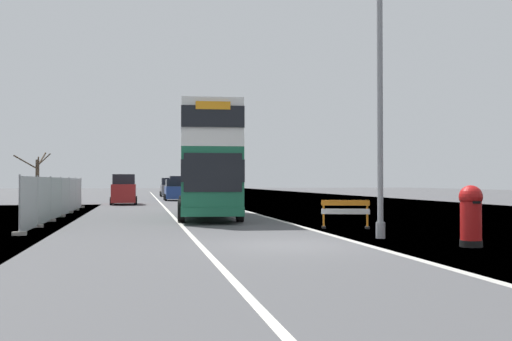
{
  "coord_description": "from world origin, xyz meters",
  "views": [
    {
      "loc": [
        -4.04,
        -15.96,
        1.76
      ],
      "look_at": [
        0.63,
        8.07,
        2.2
      ],
      "focal_mm": 41.9,
      "sensor_mm": 36.0,
      "label": 1
    }
  ],
  "objects_px": {
    "roadworks_barrier": "(345,211)",
    "car_receding_mid": "(175,190)",
    "red_pillar_postbox": "(471,213)",
    "car_far_side": "(169,188)",
    "lamppost_foreground": "(380,90)",
    "double_decker_bus": "(208,161)",
    "car_receding_far": "(177,188)",
    "car_oncoming_near": "(124,190)"
  },
  "relations": [
    {
      "from": "roadworks_barrier",
      "to": "car_receding_mid",
      "type": "xyz_separation_m",
      "value": [
        -4.41,
        34.01,
        0.26
      ]
    },
    {
      "from": "red_pillar_postbox",
      "to": "car_receding_mid",
      "type": "height_order",
      "value": "car_receding_mid"
    },
    {
      "from": "roadworks_barrier",
      "to": "car_far_side",
      "type": "distance_m",
      "value": 49.07
    },
    {
      "from": "red_pillar_postbox",
      "to": "lamppost_foreground",
      "type": "bearing_deg",
      "value": 118.19
    },
    {
      "from": "double_decker_bus",
      "to": "car_receding_far",
      "type": "relative_size",
      "value": 2.46
    },
    {
      "from": "lamppost_foreground",
      "to": "car_far_side",
      "type": "height_order",
      "value": "lamppost_foreground"
    },
    {
      "from": "car_receding_mid",
      "to": "car_far_side",
      "type": "bearing_deg",
      "value": 89.49
    },
    {
      "from": "car_receding_mid",
      "to": "car_receding_far",
      "type": "xyz_separation_m",
      "value": [
        0.68,
        7.49,
        0.15
      ]
    },
    {
      "from": "roadworks_barrier",
      "to": "lamppost_foreground",
      "type": "bearing_deg",
      "value": -93.82
    },
    {
      "from": "double_decker_bus",
      "to": "car_oncoming_near",
      "type": "bearing_deg",
      "value": 104.06
    },
    {
      "from": "double_decker_bus",
      "to": "roadworks_barrier",
      "type": "xyz_separation_m",
      "value": [
        4.31,
        -7.58,
        -2.08
      ]
    },
    {
      "from": "car_receding_mid",
      "to": "car_receding_far",
      "type": "height_order",
      "value": "car_receding_far"
    },
    {
      "from": "double_decker_bus",
      "to": "roadworks_barrier",
      "type": "bearing_deg",
      "value": -60.38
    },
    {
      "from": "lamppost_foreground",
      "to": "car_oncoming_near",
      "type": "relative_size",
      "value": 2.16
    },
    {
      "from": "car_oncoming_near",
      "to": "double_decker_bus",
      "type": "bearing_deg",
      "value": -75.94
    },
    {
      "from": "lamppost_foreground",
      "to": "car_oncoming_near",
      "type": "xyz_separation_m",
      "value": [
        -8.47,
        29.18,
        -3.5
      ]
    },
    {
      "from": "red_pillar_postbox",
      "to": "roadworks_barrier",
      "type": "height_order",
      "value": "red_pillar_postbox"
    },
    {
      "from": "car_receding_far",
      "to": "red_pillar_postbox",
      "type": "bearing_deg",
      "value": -84.17
    },
    {
      "from": "car_receding_mid",
      "to": "car_receding_far",
      "type": "distance_m",
      "value": 7.52
    },
    {
      "from": "car_receding_far",
      "to": "roadworks_barrier",
      "type": "bearing_deg",
      "value": -84.86
    },
    {
      "from": "car_receding_mid",
      "to": "car_receding_far",
      "type": "relative_size",
      "value": 1.0
    },
    {
      "from": "double_decker_bus",
      "to": "car_receding_mid",
      "type": "bearing_deg",
      "value": 90.23
    },
    {
      "from": "roadworks_barrier",
      "to": "car_receding_far",
      "type": "xyz_separation_m",
      "value": [
        -3.73,
        41.5,
        0.41
      ]
    },
    {
      "from": "car_receding_far",
      "to": "double_decker_bus",
      "type": "bearing_deg",
      "value": -90.97
    },
    {
      "from": "double_decker_bus",
      "to": "red_pillar_postbox",
      "type": "bearing_deg",
      "value": -68.86
    },
    {
      "from": "red_pillar_postbox",
      "to": "car_oncoming_near",
      "type": "distance_m",
      "value": 33.38
    },
    {
      "from": "car_oncoming_near",
      "to": "roadworks_barrier",
      "type": "bearing_deg",
      "value": -70.92
    },
    {
      "from": "car_oncoming_near",
      "to": "car_far_side",
      "type": "height_order",
      "value": "car_oncoming_near"
    },
    {
      "from": "roadworks_barrier",
      "to": "car_far_side",
      "type": "height_order",
      "value": "car_far_side"
    },
    {
      "from": "roadworks_barrier",
      "to": "car_far_side",
      "type": "xyz_separation_m",
      "value": [
        -4.28,
        48.88,
        0.34
      ]
    },
    {
      "from": "roadworks_barrier",
      "to": "car_receding_mid",
      "type": "distance_m",
      "value": 34.3
    },
    {
      "from": "double_decker_bus",
      "to": "car_oncoming_near",
      "type": "relative_size",
      "value": 2.4
    },
    {
      "from": "car_receding_mid",
      "to": "lamppost_foreground",
      "type": "bearing_deg",
      "value": -83.75
    },
    {
      "from": "double_decker_bus",
      "to": "car_receding_mid",
      "type": "relative_size",
      "value": 2.46
    },
    {
      "from": "car_receding_far",
      "to": "car_far_side",
      "type": "height_order",
      "value": "car_receding_far"
    },
    {
      "from": "lamppost_foreground",
      "to": "car_receding_mid",
      "type": "height_order",
      "value": "lamppost_foreground"
    },
    {
      "from": "roadworks_barrier",
      "to": "car_receding_far",
      "type": "distance_m",
      "value": 41.67
    },
    {
      "from": "car_far_side",
      "to": "car_receding_far",
      "type": "bearing_deg",
      "value": -85.73
    },
    {
      "from": "red_pillar_postbox",
      "to": "car_far_side",
      "type": "height_order",
      "value": "car_far_side"
    },
    {
      "from": "roadworks_barrier",
      "to": "car_oncoming_near",
      "type": "xyz_separation_m",
      "value": [
        -8.73,
        25.25,
        0.41
      ]
    },
    {
      "from": "car_receding_far",
      "to": "car_oncoming_near",
      "type": "bearing_deg",
      "value": -107.11
    },
    {
      "from": "car_oncoming_near",
      "to": "car_far_side",
      "type": "relative_size",
      "value": 0.99
    }
  ]
}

